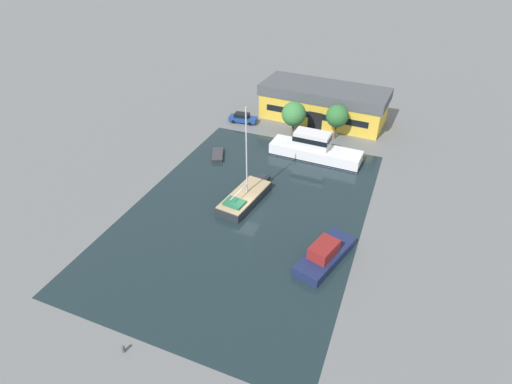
% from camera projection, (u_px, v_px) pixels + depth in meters
% --- Properties ---
extents(ground_plane, '(440.00, 440.00, 0.00)m').
position_uv_depth(ground_plane, '(247.00, 212.00, 47.39)').
color(ground_plane, slate).
extents(water_canal, '(26.56, 38.82, 0.01)m').
position_uv_depth(water_canal, '(247.00, 212.00, 47.39)').
color(water_canal, '#19282D').
rests_on(water_canal, ground).
extents(warehouse_building, '(21.33, 9.66, 5.82)m').
position_uv_depth(warehouse_building, '(323.00, 103.00, 67.29)').
color(warehouse_building, gold).
rests_on(warehouse_building, ground).
extents(quay_tree_near_building, '(3.43, 3.43, 5.49)m').
position_uv_depth(quay_tree_near_building, '(337.00, 116.00, 60.98)').
color(quay_tree_near_building, brown).
rests_on(quay_tree_near_building, ground).
extents(quay_tree_by_water, '(3.79, 3.79, 5.56)m').
position_uv_depth(quay_tree_by_water, '(294.00, 114.00, 61.86)').
color(quay_tree_by_water, brown).
rests_on(quay_tree_by_water, ground).
extents(parked_car, '(4.81, 2.14, 1.63)m').
position_uv_depth(parked_car, '(243.00, 118.00, 67.44)').
color(parked_car, navy).
rests_on(parked_car, ground).
extents(sailboat_moored, '(4.31, 9.76, 12.13)m').
position_uv_depth(sailboat_moored, '(245.00, 196.00, 48.91)').
color(sailboat_moored, '#23282D').
rests_on(sailboat_moored, water_canal).
extents(motor_cruiser, '(13.33, 4.12, 3.96)m').
position_uv_depth(motor_cruiser, '(314.00, 149.00, 57.18)').
color(motor_cruiser, white).
rests_on(motor_cruiser, water_canal).
extents(small_dinghy, '(2.95, 4.10, 0.51)m').
position_uv_depth(small_dinghy, '(218.00, 155.00, 58.12)').
color(small_dinghy, '#23282D').
rests_on(small_dinghy, water_canal).
extents(cabin_boat, '(5.03, 8.30, 2.38)m').
position_uv_depth(cabin_boat, '(325.00, 254.00, 40.26)').
color(cabin_boat, '#19234C').
rests_on(cabin_boat, water_canal).
extents(mooring_bollard, '(0.28, 0.28, 0.70)m').
position_uv_depth(mooring_bollard, '(123.00, 349.00, 31.98)').
color(mooring_bollard, '#47474C').
rests_on(mooring_bollard, ground).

